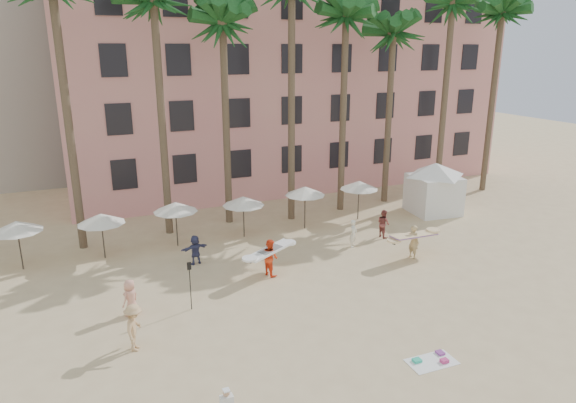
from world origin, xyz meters
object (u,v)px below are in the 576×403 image
(pink_hotel, at_px, (280,84))
(carrier_white, at_px, (270,256))
(carrier_yellow, at_px, (414,240))
(cabana, at_px, (434,184))

(pink_hotel, bearing_deg, carrier_white, -114.03)
(carrier_yellow, distance_m, carrier_white, 7.97)
(pink_hotel, height_order, carrier_white, pink_hotel)
(carrier_yellow, height_order, carrier_white, carrier_white)
(pink_hotel, bearing_deg, carrier_yellow, -91.84)
(pink_hotel, relative_size, cabana, 7.04)
(cabana, relative_size, carrier_yellow, 1.65)
(pink_hotel, xyz_separation_m, carrier_white, (-8.55, -19.18, -7.00))
(carrier_white, bearing_deg, pink_hotel, 65.97)
(carrier_white, bearing_deg, cabana, 19.57)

